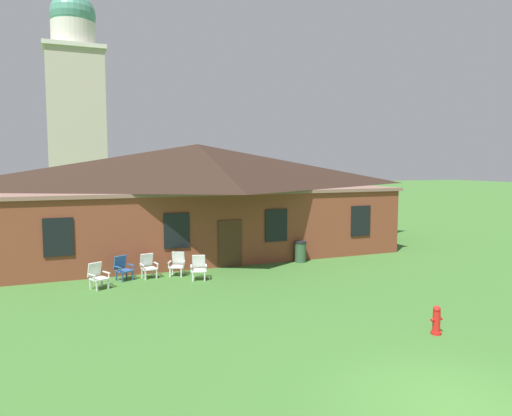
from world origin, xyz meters
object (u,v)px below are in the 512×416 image
lawn_chair_right_end (199,267)px  lawn_chair_left_end (148,265)px  lawn_chair_near_door (123,267)px  fire_hydrant (436,321)px  lawn_chair_by_porch (97,275)px  lawn_chair_middle (177,263)px  trash_bin (300,252)px

lawn_chair_right_end → lawn_chair_left_end: bearing=149.3°
lawn_chair_near_door → fire_hydrant: lawn_chair_near_door is taller
lawn_chair_by_porch → lawn_chair_near_door: (1.01, 1.00, 0.00)m
lawn_chair_right_end → lawn_chair_by_porch: bearing=179.1°
lawn_chair_left_end → lawn_chair_middle: bearing=-2.7°
lawn_chair_middle → trash_bin: trash_bin is taller
fire_hydrant → trash_bin: size_ratio=0.81×
lawn_chair_by_porch → lawn_chair_middle: 3.34m
lawn_chair_middle → trash_bin: bearing=3.7°
lawn_chair_left_end → fire_hydrant: size_ratio=1.21×
lawn_chair_near_door → lawn_chair_left_end: bearing=1.1°
lawn_chair_near_door → lawn_chair_middle: (2.19, -0.04, 0.00)m
lawn_chair_middle → lawn_chair_right_end: size_ratio=1.00×
lawn_chair_near_door → fire_hydrant: 11.77m
lawn_chair_left_end → lawn_chair_by_porch: bearing=-153.2°
lawn_chair_left_end → lawn_chair_middle: same height
lawn_chair_middle → lawn_chair_right_end: 1.19m
lawn_chair_near_door → lawn_chair_left_end: 1.00m
lawn_chair_by_porch → lawn_chair_right_end: (3.82, -0.06, 0.00)m
lawn_chair_by_porch → lawn_chair_middle: same height
lawn_chair_near_door → lawn_chair_left_end: same height
lawn_chair_right_end → fire_hydrant: bearing=-62.7°
lawn_chair_by_porch → fire_hydrant: bearing=-45.9°
lawn_chair_by_porch → lawn_chair_right_end: bearing=-0.9°
lawn_chair_left_end → fire_hydrant: bearing=-57.0°
fire_hydrant → lawn_chair_by_porch: bearing=134.1°
lawn_chair_right_end → lawn_chair_middle: bearing=121.4°
trash_bin → lawn_chair_by_porch: bearing=-171.6°
lawn_chair_by_porch → lawn_chair_right_end: same height
lawn_chair_middle → lawn_chair_by_porch: bearing=-163.3°
lawn_chair_by_porch → fire_hydrant: 11.67m
lawn_chair_by_porch → lawn_chair_near_door: 1.42m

